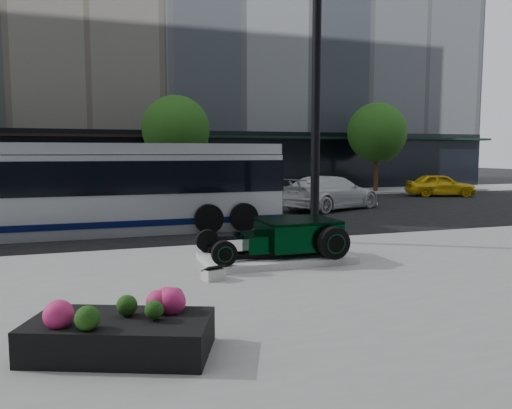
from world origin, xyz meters
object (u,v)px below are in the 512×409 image
object	(u,v)px
hot_rod	(289,236)
lamppost	(316,107)
flower_planter	(120,333)
transit_bus	(98,188)
white_sedan	(331,193)
yellow_taxi	(440,185)

from	to	relation	value
hot_rod	lamppost	world-z (taller)	lamppost
flower_planter	transit_bus	world-z (taller)	transit_bus
lamppost	white_sedan	world-z (taller)	lamppost
hot_rod	white_sedan	xyz separation A→B (m)	(6.18, 9.95, 0.09)
hot_rod	flower_planter	bearing A→B (deg)	-133.04
flower_planter	white_sedan	world-z (taller)	white_sedan
transit_bus	yellow_taxi	size ratio (longest dim) A/B	3.04
yellow_taxi	lamppost	bearing A→B (deg)	150.64
flower_planter	lamppost	bearing A→B (deg)	48.32
flower_planter	transit_bus	distance (m)	10.86
white_sedan	hot_rod	bearing A→B (deg)	124.37
lamppost	yellow_taxi	world-z (taller)	lamppost
hot_rod	transit_bus	world-z (taller)	transit_bus
hot_rod	transit_bus	bearing A→B (deg)	122.73
lamppost	white_sedan	distance (m)	9.68
lamppost	yellow_taxi	bearing A→B (deg)	40.82
flower_planter	white_sedan	distance (m)	17.66
hot_rod	yellow_taxi	bearing A→B (deg)	42.11
lamppost	hot_rod	bearing A→B (deg)	-128.52
transit_bus	white_sedan	size ratio (longest dim) A/B	2.24
hot_rod	white_sedan	bearing A→B (deg)	58.18
flower_planter	white_sedan	size ratio (longest dim) A/B	0.46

